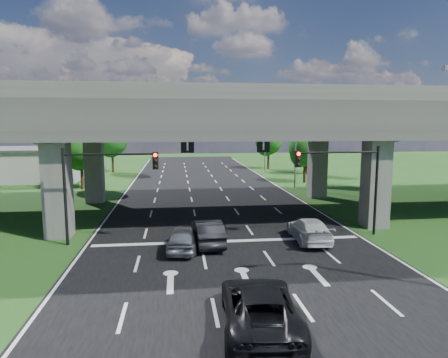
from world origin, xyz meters
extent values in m
plane|color=#1D4616|center=(0.00, 0.00, 0.00)|extent=(160.00, 160.00, 0.00)
cube|color=black|center=(0.00, 10.00, 0.01)|extent=(18.00, 120.00, 0.03)
cube|color=#373532|center=(0.00, 12.00, 8.00)|extent=(80.00, 15.00, 2.00)
cube|color=#625F5A|center=(0.00, 4.75, 9.50)|extent=(80.00, 0.50, 1.00)
cube|color=#625F5A|center=(0.00, 19.25, 9.50)|extent=(80.00, 0.50, 1.00)
cube|color=#625F5A|center=(-11.00, 6.00, 3.50)|extent=(1.60, 1.60, 7.00)
cube|color=#625F5A|center=(-11.00, 18.00, 3.50)|extent=(1.60, 1.60, 7.00)
cube|color=#625F5A|center=(11.00, 6.00, 3.50)|extent=(1.60, 1.60, 7.00)
cube|color=#625F5A|center=(11.00, 18.00, 3.50)|extent=(1.60, 1.60, 7.00)
cube|color=black|center=(-2.50, 5.00, 6.00)|extent=(0.85, 0.06, 0.85)
cube|color=black|center=(2.50, 5.00, 6.00)|extent=(0.85, 0.06, 0.85)
cube|color=#9E9E99|center=(-26.00, 35.00, 2.00)|extent=(20.00, 10.00, 4.00)
cylinder|color=black|center=(10.00, 4.00, 3.00)|extent=(0.18, 0.18, 6.00)
cylinder|color=black|center=(7.25, 4.00, 5.60)|extent=(5.50, 0.12, 0.12)
cube|color=black|center=(4.50, 3.82, 5.20)|extent=(0.35, 0.28, 1.05)
sphere|color=#FF0C05|center=(4.50, 3.66, 5.55)|extent=(0.22, 0.22, 0.22)
cylinder|color=black|center=(-10.00, 4.00, 3.00)|extent=(0.18, 0.18, 6.00)
cylinder|color=black|center=(-7.25, 4.00, 5.60)|extent=(5.50, 0.12, 0.12)
cube|color=black|center=(-4.50, 3.82, 5.20)|extent=(0.35, 0.28, 1.05)
sphere|color=#FF0C05|center=(-4.50, 3.66, 5.55)|extent=(0.22, 0.22, 0.22)
cylinder|color=gray|center=(10.50, 24.00, 5.00)|extent=(0.16, 0.16, 10.00)
cylinder|color=gray|center=(9.00, 24.00, 9.70)|extent=(3.00, 0.10, 0.10)
cube|color=gray|center=(7.50, 24.00, 9.60)|extent=(0.60, 0.25, 0.18)
cylinder|color=gray|center=(10.50, 40.00, 5.00)|extent=(0.16, 0.16, 10.00)
cylinder|color=gray|center=(9.00, 40.00, 9.70)|extent=(3.00, 0.10, 0.10)
cube|color=gray|center=(7.50, 40.00, 9.60)|extent=(0.60, 0.25, 0.18)
cylinder|color=black|center=(-14.00, 26.00, 1.65)|extent=(0.36, 0.36, 3.30)
sphere|color=#1A4813|center=(-14.00, 26.00, 4.65)|extent=(4.50, 4.50, 4.50)
sphere|color=#1A4813|center=(-13.60, 25.70, 6.00)|extent=(3.60, 3.60, 3.60)
sphere|color=#1A4813|center=(-14.30, 26.40, 3.75)|extent=(3.30, 3.30, 3.30)
cylinder|color=black|center=(-17.00, 34.00, 1.43)|extent=(0.36, 0.36, 2.86)
sphere|color=#1A4813|center=(-17.00, 34.00, 4.03)|extent=(3.90, 3.90, 3.90)
sphere|color=#1A4813|center=(-16.60, 33.70, 5.20)|extent=(3.12, 3.12, 3.12)
sphere|color=#1A4813|center=(-17.30, 34.40, 3.25)|extent=(2.86, 2.86, 2.86)
cylinder|color=black|center=(-13.00, 42.00, 1.76)|extent=(0.36, 0.36, 3.52)
sphere|color=#1A4813|center=(-13.00, 42.00, 4.96)|extent=(4.80, 4.80, 4.80)
sphere|color=#1A4813|center=(-12.60, 41.70, 6.40)|extent=(3.84, 3.84, 3.84)
sphere|color=#1A4813|center=(-13.30, 42.40, 4.00)|extent=(3.52, 3.52, 3.52)
cylinder|color=black|center=(13.00, 28.00, 1.54)|extent=(0.36, 0.36, 3.08)
sphere|color=#1A4813|center=(13.00, 28.00, 4.34)|extent=(4.20, 4.20, 4.20)
sphere|color=#1A4813|center=(13.40, 27.70, 5.60)|extent=(3.36, 3.36, 3.36)
sphere|color=#1A4813|center=(12.70, 28.40, 3.50)|extent=(3.08, 3.08, 3.08)
cylinder|color=black|center=(16.00, 36.00, 1.43)|extent=(0.36, 0.36, 2.86)
sphere|color=#1A4813|center=(16.00, 36.00, 4.03)|extent=(3.90, 3.90, 3.90)
sphere|color=#1A4813|center=(16.40, 35.70, 5.20)|extent=(3.12, 3.12, 3.12)
sphere|color=#1A4813|center=(15.70, 36.40, 3.25)|extent=(2.86, 2.86, 2.86)
cylinder|color=black|center=(12.00, 44.00, 1.65)|extent=(0.36, 0.36, 3.30)
sphere|color=#1A4813|center=(12.00, 44.00, 4.65)|extent=(4.50, 4.50, 4.50)
sphere|color=#1A4813|center=(12.40, 43.70, 6.00)|extent=(3.60, 3.60, 3.60)
sphere|color=#1A4813|center=(11.70, 44.40, 3.75)|extent=(3.30, 3.30, 3.30)
imported|color=#9A9EA2|center=(-2.90, 2.02, 0.75)|extent=(2.19, 4.43, 1.45)
imported|color=black|center=(-1.40, 3.00, 0.80)|extent=(1.94, 4.80, 1.55)
imported|color=silver|center=(5.10, 3.00, 0.75)|extent=(2.25, 5.06, 1.44)
imported|color=black|center=(-0.31, -7.39, 0.83)|extent=(3.15, 5.97, 1.60)
camera|label=1|loc=(-3.22, -20.90, 7.44)|focal=32.00mm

